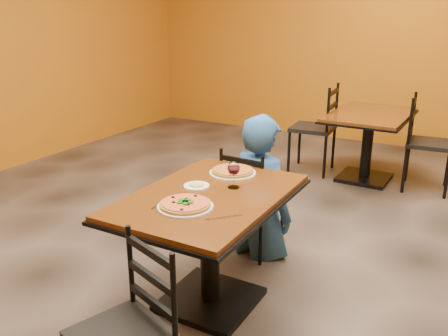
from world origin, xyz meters
The scene contains 17 objects.
floor centered at (0.00, 0.00, 0.00)m, with size 7.00×8.00×0.01m, color black.
wall_back centered at (0.00, 4.00, 1.50)m, with size 7.00×0.01×3.00m, color #A76512.
table_main centered at (0.00, -0.50, 0.56)m, with size 0.83×1.23×0.75m.
table_second centered at (0.30, 2.35, 0.55)m, with size 0.83×1.20×0.75m.
chair_main_far centered at (-0.08, 0.27, 0.42)m, with size 0.38×0.38×0.84m, color black, non-canonical shape.
chair_second_left centered at (-0.33, 2.35, 0.51)m, with size 0.46×0.46×1.01m, color black, non-canonical shape.
chair_second_right centered at (0.92, 2.35, 0.49)m, with size 0.44×0.44×0.98m, color black, non-canonical shape.
diner centered at (-0.03, 0.30, 0.54)m, with size 0.56×0.37×1.08m, color #1A4A91.
plate_main centered at (-0.01, -0.74, 0.76)m, with size 0.31×0.31×0.01m, color white.
pizza_main centered at (-0.01, -0.74, 0.77)m, with size 0.28×0.28×0.02m, color maroon.
plate_far centered at (-0.05, -0.11, 0.76)m, with size 0.31×0.31×0.01m, color white.
pizza_far centered at (-0.05, -0.11, 0.77)m, with size 0.28×0.28×0.02m, color gold.
side_plate centered at (-0.13, -0.44, 0.76)m, with size 0.16×0.16×0.01m, color white.
dip centered at (-0.13, -0.44, 0.76)m, with size 0.09×0.09×0.01m, color tan.
wine_glass centered at (0.08, -0.34, 0.84)m, with size 0.08×0.08×0.18m, color white, non-canonical shape.
fork centered at (-0.16, -0.76, 0.75)m, with size 0.01×0.19×0.00m, color silver.
knife centered at (0.24, -0.76, 0.75)m, with size 0.01×0.21×0.00m, color silver.
Camera 1 is at (1.34, -2.72, 1.77)m, focal length 37.66 mm.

